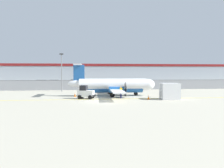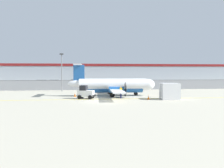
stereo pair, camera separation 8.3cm
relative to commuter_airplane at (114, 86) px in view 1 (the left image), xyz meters
The scene contains 19 objects.
ground_plane 4.81m from the commuter_airplane, 111.88° to the right, with size 140.00×140.00×0.01m.
perimeter_fence 11.92m from the commuter_airplane, 98.16° to the left, with size 98.00×0.10×2.10m.
parking_lot_strip 23.40m from the commuter_airplane, 94.15° to the left, with size 98.00×17.00×0.12m.
background_building 41.85m from the commuter_airplane, 92.32° to the left, with size 91.00×8.10×6.50m.
commuter_airplane is the anchor object (origin of this frame).
baggage_tug 5.66m from the commuter_airplane, 142.30° to the right, with size 2.55×1.91×1.88m.
ground_crew_worker 3.45m from the commuter_airplane, 80.78° to the right, with size 0.46×0.52×1.70m.
cargo_container 8.78m from the commuter_airplane, 37.18° to the right, with size 2.52×2.15×2.20m.
traffic_cone_near_left 6.73m from the commuter_airplane, 52.14° to the right, with size 0.36×0.36×0.64m.
traffic_cone_near_right 6.24m from the commuter_airplane, behind, with size 0.36×0.36×0.64m.
parked_car_0 29.51m from the commuter_airplane, 123.18° to the left, with size 4.27×2.14×1.58m.
parked_car_1 28.36m from the commuter_airplane, 117.01° to the left, with size 4.38×2.40×1.58m.
parked_car_2 28.08m from the commuter_airplane, 105.96° to the left, with size 4.29×2.19×1.58m.
parked_car_3 22.47m from the commuter_airplane, 96.79° to the left, with size 4.38×2.41×1.58m.
parked_car_4 25.98m from the commuter_airplane, 88.59° to the left, with size 4.24×2.08×1.58m.
parked_car_5 28.66m from the commuter_airplane, 78.89° to the left, with size 4.21×2.02×1.58m.
parked_car_6 23.67m from the commuter_airplane, 70.11° to the left, with size 4.24×2.09×1.58m.
parked_car_7 30.55m from the commuter_airplane, 66.43° to the left, with size 4.36×2.35×1.58m.
apron_light_pole 12.71m from the commuter_airplane, 136.80° to the left, with size 0.70×0.30×7.27m.
Camera 1 is at (-2.51, -27.72, 3.69)m, focal length 35.00 mm.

